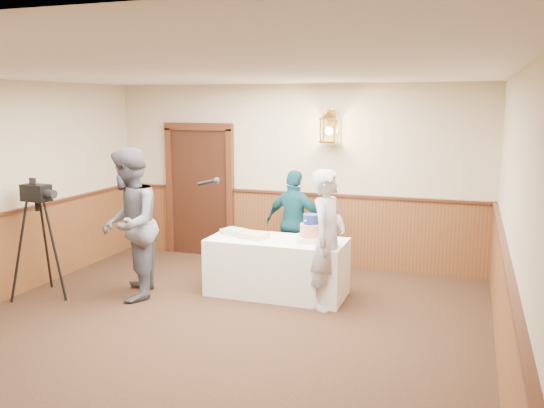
{
  "coord_description": "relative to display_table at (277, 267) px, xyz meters",
  "views": [
    {
      "loc": [
        2.62,
        -5.04,
        2.5
      ],
      "look_at": [
        0.27,
        1.7,
        1.25
      ],
      "focal_mm": 38.0,
      "sensor_mm": 36.0,
      "label": 1
    }
  ],
  "objects": [
    {
      "name": "tiered_cake",
      "position": [
        0.45,
        0.02,
        0.51
      ],
      "size": [
        0.42,
        0.42,
        0.36
      ],
      "rotation": [
        0.0,
        0.0,
        0.25
      ],
      "color": "beige",
      "rests_on": "display_table"
    },
    {
      "name": "assistant_p",
      "position": [
        -0.04,
        0.94,
        0.4
      ],
      "size": [
        0.95,
        0.49,
        1.55
      ],
      "primitive_type": "imported",
      "rotation": [
        0.0,
        0.0,
        3.02
      ],
      "color": "#134955",
      "rests_on": "ground"
    },
    {
      "name": "sheet_cake_green",
      "position": [
        -0.64,
        0.08,
        0.41
      ],
      "size": [
        0.37,
        0.33,
        0.07
      ],
      "primitive_type": "cube",
      "rotation": [
        0.0,
        0.0,
        -0.32
      ],
      "color": "#9AC289",
      "rests_on": "display_table"
    },
    {
      "name": "room_shell",
      "position": [
        -0.32,
        -1.45,
        1.15
      ],
      "size": [
        6.02,
        7.02,
        2.81
      ],
      "color": "beige",
      "rests_on": "ground"
    },
    {
      "name": "interviewer",
      "position": [
        -1.74,
        -0.75,
        0.6
      ],
      "size": [
        1.66,
        1.17,
        1.96
      ],
      "rotation": [
        0.0,
        0.0,
        -1.15
      ],
      "color": "#51525B",
      "rests_on": "ground"
    },
    {
      "name": "baker",
      "position": [
        0.75,
        -0.27,
        0.49
      ],
      "size": [
        0.51,
        0.69,
        1.73
      ],
      "primitive_type": "imported",
      "rotation": [
        0.0,
        0.0,
        1.41
      ],
      "color": "#A8A7AE",
      "rests_on": "ground"
    },
    {
      "name": "sheet_cake_yellow",
      "position": [
        -0.31,
        -0.05,
        0.41
      ],
      "size": [
        0.4,
        0.35,
        0.07
      ],
      "primitive_type": "cube",
      "rotation": [
        0.0,
        0.0,
        -0.25
      ],
      "color": "#E7D98A",
      "rests_on": "display_table"
    },
    {
      "name": "tv_camera_rig",
      "position": [
        -2.87,
        -1.1,
        0.29
      ],
      "size": [
        0.58,
        0.54,
        1.49
      ],
      "rotation": [
        0.0,
        0.0,
        -0.09
      ],
      "color": "black",
      "rests_on": "ground"
    },
    {
      "name": "display_table",
      "position": [
        0.0,
        0.0,
        0.0
      ],
      "size": [
        1.8,
        0.8,
        0.75
      ],
      "primitive_type": "cube",
      "color": "white",
      "rests_on": "ground"
    },
    {
      "name": "ground",
      "position": [
        -0.27,
        -1.9,
        -0.38
      ],
      "size": [
        7.0,
        7.0,
        0.0
      ],
      "primitive_type": "plane",
      "color": "black",
      "rests_on": "ground"
    }
  ]
}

